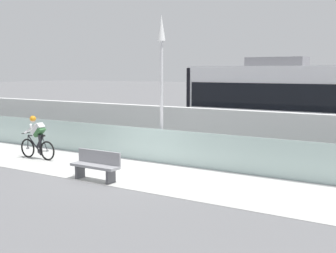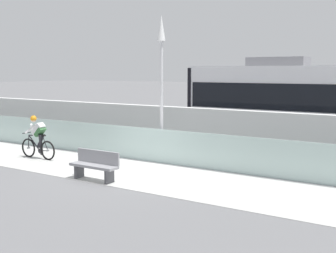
{
  "view_description": "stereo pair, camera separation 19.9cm",
  "coord_description": "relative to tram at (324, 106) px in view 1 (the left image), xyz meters",
  "views": [
    {
      "loc": [
        8.57,
        -11.0,
        3.26
      ],
      "look_at": [
        0.25,
        2.35,
        1.25
      ],
      "focal_mm": 46.84,
      "sensor_mm": 36.0,
      "label": 1
    },
    {
      "loc": [
        8.74,
        -10.89,
        3.26
      ],
      "look_at": [
        0.25,
        2.35,
        1.25
      ],
      "focal_mm": 46.84,
      "sensor_mm": 36.0,
      "label": 2
    }
  ],
  "objects": [
    {
      "name": "ground_plane",
      "position": [
        -4.7,
        -6.85,
        -1.89
      ],
      "size": [
        200.0,
        200.0,
        0.0
      ],
      "primitive_type": "plane",
      "color": "slate"
    },
    {
      "name": "bike_path_deck",
      "position": [
        -4.7,
        -6.85,
        -1.89
      ],
      "size": [
        32.0,
        3.2,
        0.01
      ],
      "primitive_type": "cube",
      "color": "beige",
      "rests_on": "ground"
    },
    {
      "name": "glass_parapet",
      "position": [
        -4.7,
        -5.0,
        -1.29
      ],
      "size": [
        32.0,
        0.05,
        1.21
      ],
      "primitive_type": "cube",
      "color": "#ADC6C1",
      "rests_on": "ground"
    },
    {
      "name": "concrete_barrier_wall",
      "position": [
        -4.7,
        -3.2,
        -0.97
      ],
      "size": [
        32.0,
        0.36,
        1.85
      ],
      "primitive_type": "cube",
      "color": "silver",
      "rests_on": "ground"
    },
    {
      "name": "tram_rail_near",
      "position": [
        -4.7,
        -0.72,
        -1.89
      ],
      "size": [
        32.0,
        0.08,
        0.01
      ],
      "primitive_type": "cube",
      "color": "#595654",
      "rests_on": "ground"
    },
    {
      "name": "tram_rail_far",
      "position": [
        -4.7,
        0.72,
        -1.89
      ],
      "size": [
        32.0,
        0.08,
        0.01
      ],
      "primitive_type": "cube",
      "color": "#595654",
      "rests_on": "ground"
    },
    {
      "name": "tram",
      "position": [
        0.0,
        0.0,
        0.0
      ],
      "size": [
        11.06,
        2.54,
        3.81
      ],
      "color": "silver",
      "rests_on": "ground"
    },
    {
      "name": "cyclist_on_bike",
      "position": [
        -8.69,
        -6.85,
        -1.11
      ],
      "size": [
        1.77,
        0.58,
        1.61
      ],
      "color": "black",
      "rests_on": "ground"
    },
    {
      "name": "lamp_post_antenna",
      "position": [
        -4.59,
        -4.7,
        1.4
      ],
      "size": [
        0.28,
        0.28,
        5.2
      ],
      "color": "gray",
      "rests_on": "ground"
    },
    {
      "name": "bench",
      "position": [
        -4.7,
        -8.14,
        -1.41
      ],
      "size": [
        1.6,
        0.45,
        0.89
      ],
      "color": "gray",
      "rests_on": "ground"
    }
  ]
}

